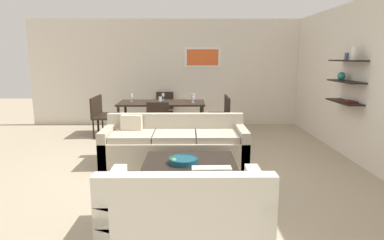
% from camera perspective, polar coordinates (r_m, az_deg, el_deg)
% --- Properties ---
extents(ground_plane, '(18.00, 18.00, 0.00)m').
position_cam_1_polar(ground_plane, '(5.40, -2.53, -8.25)').
color(ground_plane, tan).
extents(back_wall_unit, '(8.40, 0.09, 2.70)m').
position_cam_1_polar(back_wall_unit, '(8.64, 0.25, 8.14)').
color(back_wall_unit, silver).
rests_on(back_wall_unit, ground).
extents(right_wall_shelf_unit, '(0.34, 8.20, 2.70)m').
position_cam_1_polar(right_wall_shelf_unit, '(6.38, 26.06, 6.03)').
color(right_wall_shelf_unit, silver).
rests_on(right_wall_shelf_unit, ground).
extents(sofa_beige, '(2.39, 0.90, 0.78)m').
position_cam_1_polar(sofa_beige, '(5.64, -3.03, -4.32)').
color(sofa_beige, '#B2A893').
rests_on(sofa_beige, ground).
extents(loveseat_white, '(1.58, 0.90, 0.78)m').
position_cam_1_polar(loveseat_white, '(3.36, -1.05, -15.16)').
color(loveseat_white, silver).
rests_on(loveseat_white, ground).
extents(coffee_table, '(1.23, 1.09, 0.38)m').
position_cam_1_polar(coffee_table, '(4.50, -0.39, -9.67)').
color(coffee_table, black).
rests_on(coffee_table, ground).
extents(decorative_bowl, '(0.39, 0.39, 0.07)m').
position_cam_1_polar(decorative_bowl, '(4.41, -1.51, -6.93)').
color(decorative_bowl, navy).
rests_on(decorative_bowl, coffee_table).
extents(apple_on_coffee_table, '(0.09, 0.09, 0.09)m').
position_cam_1_polar(apple_on_coffee_table, '(4.36, -3.19, -7.10)').
color(apple_on_coffee_table, '#669E2D').
rests_on(apple_on_coffee_table, coffee_table).
extents(dining_table, '(1.94, 0.92, 0.75)m').
position_cam_1_polar(dining_table, '(7.57, -5.23, 2.60)').
color(dining_table, black).
rests_on(dining_table, ground).
extents(dining_chair_foot, '(0.44, 0.44, 0.88)m').
position_cam_1_polar(dining_chair_foot, '(6.75, -5.80, 0.03)').
color(dining_chair_foot, black).
rests_on(dining_chair_foot, ground).
extents(dining_chair_right_far, '(0.44, 0.44, 0.88)m').
position_cam_1_polar(dining_chair_right_far, '(7.81, 5.04, 1.53)').
color(dining_chair_right_far, black).
rests_on(dining_chair_right_far, ground).
extents(dining_chair_left_far, '(0.44, 0.44, 0.88)m').
position_cam_1_polar(dining_chair_left_far, '(8.03, -14.93, 1.46)').
color(dining_chair_left_far, black).
rests_on(dining_chair_left_far, ground).
extents(dining_chair_left_near, '(0.44, 0.44, 0.88)m').
position_cam_1_polar(dining_chair_left_near, '(7.63, -15.69, 0.95)').
color(dining_chair_left_near, black).
rests_on(dining_chair_left_near, ground).
extents(dining_chair_head, '(0.44, 0.44, 0.88)m').
position_cam_1_polar(dining_chair_head, '(8.45, -4.73, 2.25)').
color(dining_chair_head, black).
rests_on(dining_chair_head, ground).
extents(dining_chair_right_near, '(0.44, 0.44, 0.88)m').
position_cam_1_polar(dining_chair_right_near, '(7.40, 5.35, 1.01)').
color(dining_chair_right_near, black).
rests_on(dining_chair_right_near, ground).
extents(wine_glass_head, '(0.06, 0.06, 0.16)m').
position_cam_1_polar(wine_glass_head, '(7.94, -5.01, 4.28)').
color(wine_glass_head, silver).
rests_on(wine_glass_head, dining_table).
extents(wine_glass_right_near, '(0.06, 0.06, 0.14)m').
position_cam_1_polar(wine_glass_right_near, '(7.41, 0.17, 3.72)').
color(wine_glass_right_near, silver).
rests_on(wine_glass_right_near, dining_table).
extents(wine_glass_foot, '(0.07, 0.07, 0.17)m').
position_cam_1_polar(wine_glass_foot, '(7.15, -5.51, 3.59)').
color(wine_glass_foot, silver).
rests_on(wine_glass_foot, dining_table).
extents(wine_glass_right_far, '(0.08, 0.08, 0.18)m').
position_cam_1_polar(wine_glass_right_far, '(7.63, 0.15, 4.19)').
color(wine_glass_right_far, silver).
rests_on(wine_glass_right_far, dining_table).
extents(wine_glass_left_far, '(0.07, 0.07, 0.18)m').
position_cam_1_polar(wine_glass_left_far, '(7.74, -10.43, 4.11)').
color(wine_glass_left_far, silver).
rests_on(wine_glass_left_far, dining_table).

